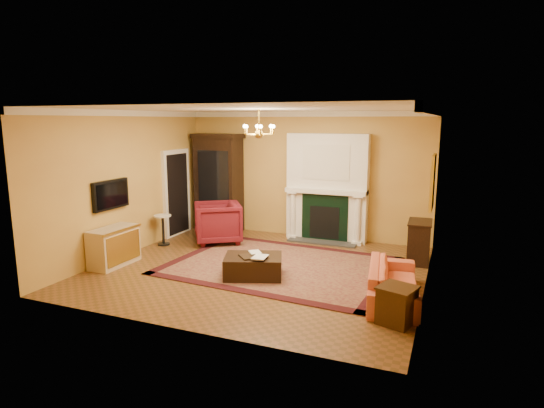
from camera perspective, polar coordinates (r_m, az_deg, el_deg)
The scene contains 26 objects.
floor at distance 8.79m, azimuth -1.57°, elevation -8.18°, with size 6.00×5.50×0.02m, color brown.
ceiling at distance 8.33m, azimuth -1.68°, elevation 11.91°, with size 6.00×5.50×0.02m, color white.
wall_back at distance 10.99m, azimuth 4.17°, elevation 3.66°, with size 6.00×0.02×3.00m, color gold.
wall_front at distance 6.04m, azimuth -12.17°, elevation -2.20°, with size 6.00×0.02×3.00m, color gold.
wall_left at distance 10.01m, azimuth -17.63°, elevation 2.52°, with size 0.02×5.50×3.00m, color gold.
wall_right at distance 7.74m, azimuth 19.24°, elevation 0.21°, with size 0.02×5.50×3.00m, color gold.
fireplace at distance 10.68m, azimuth 6.90°, elevation 1.76°, with size 1.90×0.70×2.50m.
crown_molding at distance 9.21m, azimuth 0.76°, elevation 11.34°, with size 6.00×5.50×0.12m.
doorway at distance 11.39m, azimuth -11.86°, elevation 1.39°, with size 0.08×1.05×2.10m.
tv_panel at distance 9.54m, azimuth -19.57°, elevation 1.12°, with size 0.09×0.95×0.58m.
gilt_mirror at distance 9.11m, azimuth 19.51°, elevation 2.61°, with size 0.06×0.76×1.05m.
chandelier at distance 8.33m, azimuth -1.66°, elevation 9.15°, with size 0.63×0.55×0.53m.
oriental_rug at distance 8.93m, azimuth 1.06°, elevation -7.74°, with size 4.20×3.15×0.02m, color #4C101B.
china_cabinet at distance 11.66m, azimuth -6.71°, elevation 2.42°, with size 1.18×0.54×2.36m, color black.
wingback_armchair at distance 10.55m, azimuth -6.86°, elevation -2.10°, with size 1.01×0.94×1.04m, color maroon.
pedestal_table at distance 10.58m, azimuth -13.52°, elevation -2.91°, with size 0.39×0.39×0.69m.
commode at distance 9.41m, azimuth -19.23°, elevation -5.05°, with size 0.48×1.01×0.75m, color beige.
coral_sofa at distance 7.51m, azimuth 14.99°, elevation -8.77°, with size 1.90×0.56×0.74m, color #D05A42.
end_table at distance 6.70m, azimuth 15.37°, elevation -12.24°, with size 0.44×0.44×0.51m, color #351C0E.
console_table at distance 9.51m, azimuth 17.97°, elevation -4.64°, with size 0.41×0.72×0.81m, color black.
leather_ottoman at distance 8.28m, azimuth -2.36°, elevation -7.79°, with size 1.02×0.74×0.38m, color black.
ottoman_tray at distance 8.17m, azimuth -2.41°, elevation -6.55°, with size 0.44×0.34×0.03m, color black.
book_a at distance 8.24m, azimuth -2.82°, elevation -5.36°, with size 0.19×0.02×0.26m, color gray.
book_b at distance 8.01m, azimuth -2.33°, elevation -5.58°, with size 0.24×0.02×0.33m, color gray.
topiary_left at distance 10.81m, azimuth 3.20°, elevation 3.32°, with size 0.15×0.15×0.41m.
topiary_right at distance 10.46m, azimuth 10.26°, elevation 2.90°, with size 0.15×0.15×0.40m.
Camera 1 is at (3.34, -7.62, 2.80)m, focal length 30.00 mm.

